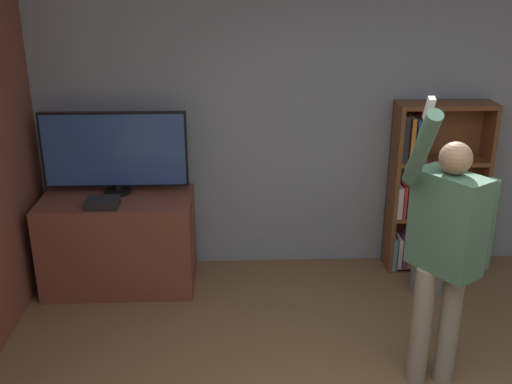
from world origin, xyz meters
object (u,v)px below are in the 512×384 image
game_console (103,203)px  television (115,152)px  waste_bin (429,270)px  bookshelf (427,189)px  person (445,245)px

game_console → television: bearing=78.2°
television → waste_bin: size_ratio=3.32×
game_console → bookshelf: 2.74m
person → waste_bin: 1.46m
television → person: bearing=-33.6°
television → person: (2.24, -1.49, -0.16)m
person → waste_bin: bearing=130.0°
person → waste_bin: person is taller
waste_bin → television: bearing=173.0°
bookshelf → person: person is taller
television → bookshelf: bookshelf is taller
television → bookshelf: size_ratio=0.79×
bookshelf → person: size_ratio=0.78×
person → game_console: bearing=-150.6°
bookshelf → waste_bin: bookshelf is taller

